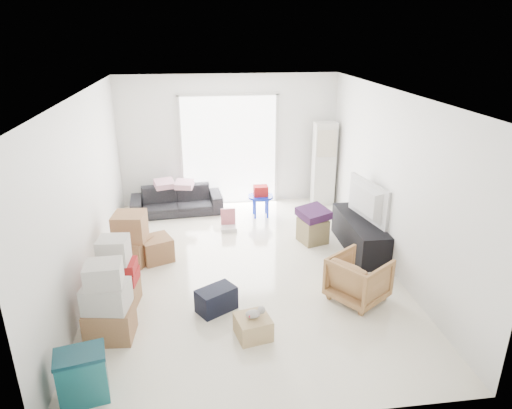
{
  "coord_description": "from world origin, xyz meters",
  "views": [
    {
      "loc": [
        -0.65,
        -6.29,
        3.52
      ],
      "look_at": [
        0.2,
        0.2,
        0.99
      ],
      "focal_mm": 32.0,
      "sensor_mm": 36.0,
      "label": 1
    }
  ],
  "objects_px": {
    "sofa": "(176,196)",
    "wood_crate": "(253,327)",
    "ac_tower": "(324,164)",
    "ottoman": "(313,230)",
    "armchair": "(359,277)",
    "storage_bins": "(82,376)",
    "kids_table": "(261,195)",
    "television": "(361,215)",
    "tv_console": "(359,234)"
  },
  "relations": [
    {
      "from": "sofa",
      "to": "kids_table",
      "type": "distance_m",
      "value": 1.72
    },
    {
      "from": "wood_crate",
      "to": "tv_console",
      "type": "bearing_deg",
      "value": 45.62
    },
    {
      "from": "wood_crate",
      "to": "armchair",
      "type": "bearing_deg",
      "value": 22.16
    },
    {
      "from": "ac_tower",
      "to": "tv_console",
      "type": "height_order",
      "value": "ac_tower"
    },
    {
      "from": "tv_console",
      "to": "storage_bins",
      "type": "xyz_separation_m",
      "value": [
        -3.9,
        -2.91,
        0.01
      ]
    },
    {
      "from": "ac_tower",
      "to": "ottoman",
      "type": "distance_m",
      "value": 2.06
    },
    {
      "from": "sofa",
      "to": "ac_tower",
      "type": "bearing_deg",
      "value": -1.68
    },
    {
      "from": "storage_bins",
      "to": "kids_table",
      "type": "xyz_separation_m",
      "value": [
        2.44,
        4.58,
        0.17
      ]
    },
    {
      "from": "sofa",
      "to": "wood_crate",
      "type": "relative_size",
      "value": 4.56
    },
    {
      "from": "ac_tower",
      "to": "television",
      "type": "xyz_separation_m",
      "value": [
        0.05,
        -2.21,
        -0.26
      ]
    },
    {
      "from": "tv_console",
      "to": "sofa",
      "type": "distance_m",
      "value": 3.74
    },
    {
      "from": "storage_bins",
      "to": "ottoman",
      "type": "height_order",
      "value": "storage_bins"
    },
    {
      "from": "ac_tower",
      "to": "ottoman",
      "type": "relative_size",
      "value": 4.07
    },
    {
      "from": "wood_crate",
      "to": "kids_table",
      "type": "bearing_deg",
      "value": 80.64
    },
    {
      "from": "storage_bins",
      "to": "wood_crate",
      "type": "distance_m",
      "value": 1.98
    },
    {
      "from": "sofa",
      "to": "storage_bins",
      "type": "relative_size",
      "value": 3.23
    },
    {
      "from": "television",
      "to": "wood_crate",
      "type": "bearing_deg",
      "value": 124.29
    },
    {
      "from": "sofa",
      "to": "kids_table",
      "type": "bearing_deg",
      "value": -17.58
    },
    {
      "from": "armchair",
      "to": "kids_table",
      "type": "relative_size",
      "value": 1.12
    },
    {
      "from": "wood_crate",
      "to": "television",
      "type": "bearing_deg",
      "value": 45.62
    },
    {
      "from": "tv_console",
      "to": "sofa",
      "type": "relative_size",
      "value": 0.89
    },
    {
      "from": "ac_tower",
      "to": "television",
      "type": "relative_size",
      "value": 1.54
    },
    {
      "from": "armchair",
      "to": "ac_tower",
      "type": "bearing_deg",
      "value": -43.32
    },
    {
      "from": "tv_console",
      "to": "armchair",
      "type": "relative_size",
      "value": 2.29
    },
    {
      "from": "television",
      "to": "armchair",
      "type": "height_order",
      "value": "armchair"
    },
    {
      "from": "kids_table",
      "to": "sofa",
      "type": "bearing_deg",
      "value": 166.89
    },
    {
      "from": "kids_table",
      "to": "wood_crate",
      "type": "distance_m",
      "value": 3.86
    },
    {
      "from": "kids_table",
      "to": "storage_bins",
      "type": "bearing_deg",
      "value": -118.06
    },
    {
      "from": "armchair",
      "to": "storage_bins",
      "type": "height_order",
      "value": "armchair"
    },
    {
      "from": "ac_tower",
      "to": "ottoman",
      "type": "height_order",
      "value": "ac_tower"
    },
    {
      "from": "armchair",
      "to": "wood_crate",
      "type": "distance_m",
      "value": 1.68
    },
    {
      "from": "armchair",
      "to": "television",
      "type": "bearing_deg",
      "value": -55.67
    },
    {
      "from": "sofa",
      "to": "storage_bins",
      "type": "xyz_separation_m",
      "value": [
        -0.77,
        -4.97,
        -0.07
      ]
    },
    {
      "from": "ac_tower",
      "to": "wood_crate",
      "type": "bearing_deg",
      "value": -115.14
    },
    {
      "from": "sofa",
      "to": "wood_crate",
      "type": "bearing_deg",
      "value": -80.5
    },
    {
      "from": "television",
      "to": "wood_crate",
      "type": "height_order",
      "value": "television"
    },
    {
      "from": "ac_tower",
      "to": "television",
      "type": "height_order",
      "value": "ac_tower"
    },
    {
      "from": "ac_tower",
      "to": "kids_table",
      "type": "relative_size",
      "value": 2.75
    },
    {
      "from": "storage_bins",
      "to": "kids_table",
      "type": "bearing_deg",
      "value": 61.94
    },
    {
      "from": "ac_tower",
      "to": "armchair",
      "type": "distance_m",
      "value": 3.78
    },
    {
      "from": "ac_tower",
      "to": "television",
      "type": "distance_m",
      "value": 2.22
    },
    {
      "from": "storage_bins",
      "to": "ottoman",
      "type": "distance_m",
      "value": 4.58
    },
    {
      "from": "storage_bins",
      "to": "ottoman",
      "type": "bearing_deg",
      "value": 45.92
    },
    {
      "from": "television",
      "to": "storage_bins",
      "type": "distance_m",
      "value": 4.88
    },
    {
      "from": "sofa",
      "to": "armchair",
      "type": "distance_m",
      "value": 4.4
    },
    {
      "from": "storage_bins",
      "to": "television",
      "type": "bearing_deg",
      "value": 36.76
    },
    {
      "from": "television",
      "to": "sofa",
      "type": "bearing_deg",
      "value": 45.34
    },
    {
      "from": "ottoman",
      "to": "kids_table",
      "type": "xyz_separation_m",
      "value": [
        -0.74,
        1.29,
        0.24
      ]
    },
    {
      "from": "sofa",
      "to": "storage_bins",
      "type": "bearing_deg",
      "value": -103.33
    },
    {
      "from": "tv_console",
      "to": "wood_crate",
      "type": "bearing_deg",
      "value": -134.38
    }
  ]
}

